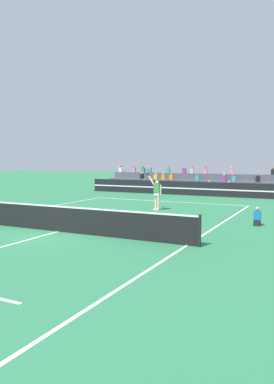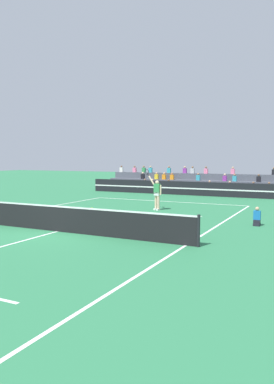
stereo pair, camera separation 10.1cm
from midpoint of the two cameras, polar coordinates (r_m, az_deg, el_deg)
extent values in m
plane|color=#2D7A4C|center=(15.65, -11.85, -5.91)|extent=(120.00, 120.00, 0.00)
cube|color=white|center=(25.92, 4.74, -1.44)|extent=(11.00, 0.10, 0.01)
cube|color=white|center=(13.02, 7.65, -8.07)|extent=(0.10, 23.80, 0.01)
cube|color=white|center=(20.99, -0.86, -2.98)|extent=(8.25, 0.10, 0.01)
cube|color=white|center=(15.65, -11.86, -5.89)|extent=(0.10, 12.85, 0.01)
cylinder|color=black|center=(12.77, 9.60, -5.86)|extent=(0.10, 0.10, 1.10)
cube|color=black|center=(15.56, -11.89, -4.10)|extent=(11.90, 0.02, 1.00)
cube|color=white|center=(15.49, -11.93, -2.16)|extent=(11.90, 0.04, 0.06)
cube|color=black|center=(30.46, 8.20, 0.54)|extent=(18.00, 0.24, 1.10)
cube|color=white|center=(30.34, 8.13, 0.52)|extent=(18.00, 0.02, 0.10)
cube|color=#4C515B|center=(31.70, 8.93, 0.21)|extent=(17.06, 0.95, 0.55)
cube|color=silver|center=(31.13, 11.08, 1.00)|extent=(0.32, 0.22, 0.44)
sphere|color=tan|center=(31.11, 11.09, 1.59)|extent=(0.18, 0.18, 0.18)
cube|color=orange|center=(32.88, 2.42, 1.31)|extent=(0.32, 0.22, 0.44)
sphere|color=beige|center=(32.86, 2.43, 1.86)|extent=(0.18, 0.18, 0.18)
cube|color=yellow|center=(32.28, 4.90, 1.22)|extent=(0.32, 0.22, 0.44)
sphere|color=brown|center=(32.26, 4.91, 1.79)|extent=(0.18, 0.18, 0.18)
cube|color=#2D4CA5|center=(30.39, 17.40, 0.76)|extent=(0.32, 0.22, 0.44)
sphere|color=brown|center=(30.36, 17.41, 1.36)|extent=(0.18, 0.18, 0.18)
cube|color=#B2B2B7|center=(30.73, 14.03, 0.89)|extent=(0.32, 0.22, 0.44)
sphere|color=tan|center=(30.71, 14.04, 1.48)|extent=(0.18, 0.18, 0.18)
cube|color=#338C4C|center=(30.22, 19.57, 0.67)|extent=(0.32, 0.22, 0.44)
sphere|color=brown|center=(30.20, 19.59, 1.28)|extent=(0.18, 0.18, 0.18)
cube|color=teal|center=(33.18, 1.30, 1.34)|extent=(0.32, 0.22, 0.44)
sphere|color=#9E7051|center=(33.16, 1.30, 1.90)|extent=(0.18, 0.18, 0.18)
cube|color=#4C515B|center=(32.58, 9.45, 0.82)|extent=(17.06, 0.95, 1.10)
cube|color=yellow|center=(33.72, 3.08, 2.34)|extent=(0.32, 0.22, 0.44)
sphere|color=tan|center=(33.70, 3.08, 2.88)|extent=(0.18, 0.18, 0.18)
cube|color=black|center=(34.29, 0.97, 2.39)|extent=(0.32, 0.22, 0.44)
sphere|color=beige|center=(34.28, 0.97, 2.92)|extent=(0.18, 0.18, 0.18)
cube|color=teal|center=(32.36, 9.39, 2.16)|extent=(0.32, 0.22, 0.44)
sphere|color=#9E7051|center=(32.35, 9.39, 2.72)|extent=(0.18, 0.18, 0.18)
cube|color=orange|center=(33.15, 5.44, 2.27)|extent=(0.32, 0.22, 0.44)
sphere|color=#9E7051|center=(33.14, 5.45, 2.82)|extent=(0.18, 0.18, 0.18)
cube|color=orange|center=(33.43, 4.23, 2.30)|extent=(0.32, 0.22, 0.44)
sphere|color=tan|center=(33.42, 4.23, 2.85)|extent=(0.18, 0.18, 0.18)
cube|color=teal|center=(31.59, 14.74, 1.98)|extent=(0.32, 0.22, 0.44)
sphere|color=#9E7051|center=(31.57, 14.75, 2.56)|extent=(0.18, 0.18, 0.18)
cube|color=black|center=(31.25, 18.13, 1.87)|extent=(0.32, 0.22, 0.44)
sphere|color=brown|center=(31.24, 18.14, 2.45)|extent=(0.18, 0.18, 0.18)
cube|color=purple|center=(31.76, 13.32, 2.03)|extent=(0.32, 0.22, 0.44)
sphere|color=beige|center=(31.75, 13.33, 2.61)|extent=(0.18, 0.18, 0.18)
cube|color=#4C515B|center=(33.46, 9.94, 1.40)|extent=(17.06, 0.95, 1.65)
cube|color=pink|center=(33.14, 10.55, 3.16)|extent=(0.32, 0.22, 0.44)
sphere|color=brown|center=(33.13, 10.56, 3.71)|extent=(0.18, 0.18, 0.18)
cube|color=silver|center=(36.38, -2.30, 3.41)|extent=(0.32, 0.22, 0.44)
sphere|color=brown|center=(36.37, -2.30, 3.91)|extent=(0.18, 0.18, 0.18)
cube|color=#B2B2B7|center=(33.49, 8.54, 3.21)|extent=(0.32, 0.22, 0.44)
sphere|color=brown|center=(33.49, 8.55, 3.76)|extent=(0.18, 0.18, 0.18)
cube|color=pink|center=(35.71, -0.29, 3.38)|extent=(0.32, 0.22, 0.44)
sphere|color=brown|center=(35.70, -0.29, 3.90)|extent=(0.18, 0.18, 0.18)
cube|color=pink|center=(32.57, 14.47, 3.05)|extent=(0.32, 0.22, 0.44)
sphere|color=tan|center=(32.56, 14.49, 3.61)|extent=(0.18, 0.18, 0.18)
cube|color=#338C4C|center=(35.28, 1.12, 3.36)|extent=(0.32, 0.22, 0.44)
sphere|color=brown|center=(35.27, 1.12, 3.88)|extent=(0.18, 0.18, 0.18)
cube|color=purple|center=(33.72, 7.38, 3.24)|extent=(0.32, 0.22, 0.44)
sphere|color=tan|center=(33.72, 7.39, 3.78)|extent=(0.18, 0.18, 0.18)
cube|color=black|center=(32.03, 20.23, 2.86)|extent=(0.32, 0.22, 0.44)
sphere|color=brown|center=(32.03, 20.25, 3.43)|extent=(0.18, 0.18, 0.18)
cube|color=teal|center=(34.26, 4.97, 3.29)|extent=(0.32, 0.22, 0.44)
sphere|color=#9E7051|center=(34.25, 4.97, 3.82)|extent=(0.18, 0.18, 0.18)
cube|color=teal|center=(34.99, 2.14, 3.34)|extent=(0.32, 0.22, 0.44)
sphere|color=tan|center=(34.98, 2.15, 3.87)|extent=(0.18, 0.18, 0.18)
cube|color=black|center=(17.44, 17.95, -4.71)|extent=(0.28, 0.36, 0.12)
cube|color=black|center=(17.42, 17.96, -4.32)|extent=(0.28, 0.24, 0.18)
cube|color=#1966B2|center=(17.38, 17.98, -3.38)|extent=(0.30, 0.18, 0.40)
sphere|color=tan|center=(17.34, 18.01, -2.43)|extent=(0.17, 0.17, 0.17)
cylinder|color=beige|center=(21.48, 3.41, -1.60)|extent=(0.14, 0.14, 0.90)
cylinder|color=beige|center=(21.67, 3.03, -1.54)|extent=(0.14, 0.14, 0.90)
cube|color=white|center=(21.50, 3.22, -0.28)|extent=(0.35, 0.25, 0.20)
cube|color=#338C4C|center=(21.48, 3.22, 0.52)|extent=(0.39, 0.26, 0.56)
sphere|color=beige|center=(21.45, 3.23, 1.47)|extent=(0.22, 0.22, 0.22)
cube|color=white|center=(21.50, 3.35, -2.68)|extent=(0.16, 0.28, 0.09)
cube|color=white|center=(21.69, 2.97, -2.61)|extent=(0.16, 0.28, 0.09)
cylinder|color=beige|center=(21.35, 3.76, 0.32)|extent=(0.09, 0.09, 0.56)
cylinder|color=beige|center=(21.66, 2.35, 1.79)|extent=(0.43, 0.16, 0.54)
cylinder|color=black|center=(21.78, 1.85, 2.67)|extent=(0.16, 0.06, 0.20)
torus|color=black|center=(21.83, 1.62, 3.06)|extent=(0.43, 0.10, 0.43)
sphere|color=#C6DB33|center=(22.47, -6.74, -2.40)|extent=(0.07, 0.07, 0.07)
camera|label=1|loc=(0.05, -89.86, 0.01)|focal=35.00mm
camera|label=2|loc=(0.05, 90.14, -0.01)|focal=35.00mm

